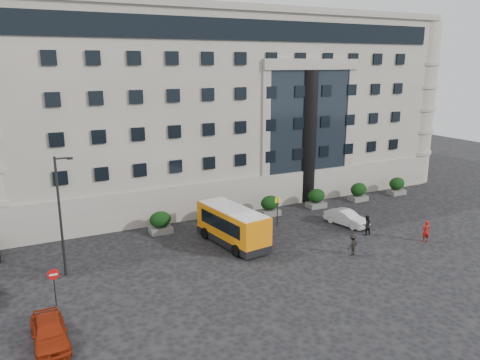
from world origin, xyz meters
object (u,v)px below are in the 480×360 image
at_px(bus_stop_sign, 277,207).
at_px(no_entry_sign, 54,280).
at_px(hedge_b, 218,213).
at_px(street_lamp, 61,212).
at_px(minibus, 233,225).
at_px(pedestrian_c, 353,244).
at_px(hedge_d, 316,198).
at_px(parked_car_a, 50,332).
at_px(hedge_a, 160,222).
at_px(pedestrian_b, 366,225).
at_px(parked_car_d, 46,212).
at_px(hedge_c, 270,205).
at_px(white_taxi, 346,218).
at_px(hedge_f, 397,186).
at_px(pedestrian_a, 426,231).
at_px(hedge_e, 358,192).

height_order(bus_stop_sign, no_entry_sign, bus_stop_sign).
relative_size(hedge_b, street_lamp, 0.23).
xyz_separation_m(bus_stop_sign, minibus, (-5.23, -2.01, -0.15)).
relative_size(street_lamp, pedestrian_c, 4.91).
xyz_separation_m(hedge_d, street_lamp, (-23.54, -4.80, 3.44)).
distance_m(hedge_d, parked_car_a, 28.30).
height_order(hedge_a, no_entry_sign, no_entry_sign).
bearing_deg(bus_stop_sign, pedestrian_b, -43.68).
height_order(parked_car_a, parked_car_d, parked_car_a).
bearing_deg(hedge_c, white_taxi, -49.82).
distance_m(street_lamp, parked_car_d, 13.53).
distance_m(hedge_b, hedge_f, 20.80).
height_order(no_entry_sign, pedestrian_a, no_entry_sign).
height_order(bus_stop_sign, pedestrian_a, bus_stop_sign).
xyz_separation_m(no_entry_sign, pedestrian_c, (20.14, -1.83, -0.84)).
height_order(hedge_b, pedestrian_c, hedge_b).
height_order(hedge_e, minibus, minibus).
xyz_separation_m(hedge_d, minibus, (-11.33, -4.81, 0.65)).
xyz_separation_m(hedge_b, parked_car_a, (-14.87, -12.74, -0.23)).
xyz_separation_m(minibus, parked_car_a, (-13.94, -7.93, -0.88)).
height_order(bus_stop_sign, parked_car_a, bus_stop_sign).
bearing_deg(hedge_a, no_entry_sign, -135.52).
height_order(hedge_a, street_lamp, street_lamp).
xyz_separation_m(street_lamp, no_entry_sign, (-1.06, -4.04, -2.72)).
distance_m(pedestrian_a, pedestrian_c, 6.88).
relative_size(hedge_e, pedestrian_c, 1.13).
height_order(bus_stop_sign, pedestrian_c, bus_stop_sign).
xyz_separation_m(hedge_c, white_taxi, (4.51, -5.34, -0.27)).
height_order(hedge_e, parked_car_d, hedge_e).
relative_size(hedge_d, hedge_f, 1.00).
height_order(hedge_f, pedestrian_c, hedge_f).
xyz_separation_m(no_entry_sign, white_taxi, (23.91, 3.50, -1.00)).
bearing_deg(hedge_a, parked_car_d, 134.49).
distance_m(hedge_a, hedge_c, 10.40).
xyz_separation_m(hedge_d, parked_car_d, (-23.65, 8.20, -0.31)).
distance_m(hedge_f, no_entry_sign, 36.11).
xyz_separation_m(hedge_f, white_taxi, (-11.09, -5.34, -0.27)).
xyz_separation_m(street_lamp, pedestrian_b, (22.79, -3.11, -3.55)).
height_order(hedge_e, pedestrian_b, hedge_e).
bearing_deg(bus_stop_sign, no_entry_sign, -161.92).
bearing_deg(parked_car_d, hedge_e, -16.92).
height_order(hedge_f, no_entry_sign, no_entry_sign).
bearing_deg(parked_car_a, no_entry_sign, 79.39).
height_order(hedge_e, parked_car_a, hedge_e).
bearing_deg(white_taxi, hedge_b, 137.25).
bearing_deg(hedge_c, pedestrian_b, -60.63).
relative_size(bus_stop_sign, pedestrian_c, 1.55).
height_order(hedge_d, no_entry_sign, no_entry_sign).
bearing_deg(street_lamp, parked_car_a, -102.29).
relative_size(hedge_b, pedestrian_c, 1.13).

